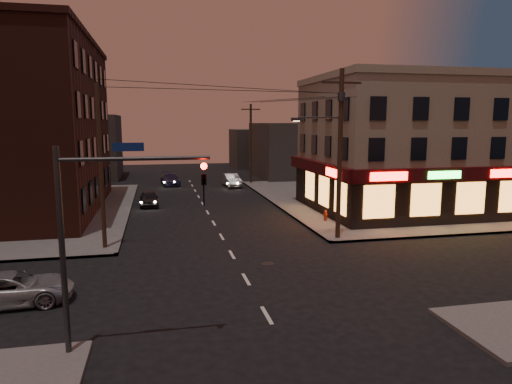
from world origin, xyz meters
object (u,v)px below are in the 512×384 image
object	(u,v)px
sedan_mid	(231,180)
sedan_far	(170,179)
suv_cross	(11,289)
fire_hydrant	(325,215)
sedan_near	(149,198)

from	to	relation	value
sedan_mid	sedan_far	size ratio (longest dim) A/B	0.94
suv_cross	sedan_mid	xyz separation A→B (m)	(13.73, 31.23, 0.08)
sedan_far	fire_hydrant	bearing A→B (deg)	-70.22
sedan_near	fire_hydrant	bearing A→B (deg)	-38.78
sedan_far	fire_hydrant	size ratio (longest dim) A/B	6.15
sedan_near	sedan_far	world-z (taller)	sedan_far
sedan_near	sedan_mid	xyz separation A→B (m)	(8.80, 10.43, 0.06)
sedan_mid	fire_hydrant	bearing A→B (deg)	-85.25
suv_cross	fire_hydrant	bearing A→B (deg)	-62.17
sedan_far	fire_hydrant	distance (m)	24.60
sedan_mid	fire_hydrant	size ratio (longest dim) A/B	5.77
suv_cross	fire_hydrant	xyz separation A→B (m)	(17.31, 11.39, -0.08)
sedan_mid	sedan_far	xyz separation A→B (m)	(-6.62, 2.55, -0.04)
suv_cross	sedan_near	size ratio (longest dim) A/B	1.20
sedan_near	fire_hydrant	world-z (taller)	sedan_near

